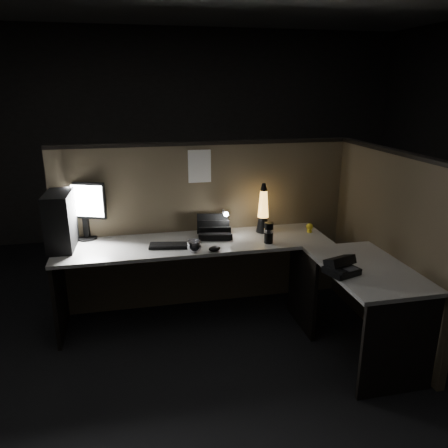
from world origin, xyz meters
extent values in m
plane|color=black|center=(0.00, 0.00, 0.00)|extent=(6.00, 6.00, 0.00)
plane|color=#282623|center=(0.00, 3.00, 1.35)|extent=(6.00, 0.00, 6.00)
cube|color=brown|center=(0.00, 0.93, 0.75)|extent=(2.66, 0.06, 1.50)
cube|color=brown|center=(1.33, 0.10, 0.75)|extent=(0.06, 1.66, 1.50)
cube|color=#B1AFA8|center=(-0.15, 0.60, 0.71)|extent=(2.30, 0.60, 0.03)
cube|color=#B1AFA8|center=(1.00, -0.20, 0.71)|extent=(0.60, 1.00, 0.03)
cube|color=black|center=(-1.28, 0.60, 0.35)|extent=(0.03, 0.55, 0.70)
cube|color=black|center=(1.00, -0.68, 0.35)|extent=(0.55, 0.03, 0.70)
cube|color=black|center=(0.72, 0.30, 0.35)|extent=(0.03, 0.55, 0.70)
cube|color=black|center=(-1.22, 0.70, 0.96)|extent=(0.21, 0.44, 0.46)
cylinder|color=black|center=(-1.05, 0.87, 0.74)|extent=(0.17, 0.17, 0.01)
cube|color=black|center=(-1.05, 0.89, 0.84)|extent=(0.06, 0.05, 0.18)
cube|color=black|center=(-1.05, 0.88, 1.07)|extent=(0.37, 0.17, 0.31)
cube|color=white|center=(-1.05, 0.86, 1.07)|extent=(0.32, 0.13, 0.27)
cube|color=black|center=(-0.33, 0.51, 0.74)|extent=(0.42, 0.20, 0.02)
ellipsoid|color=black|center=(-0.03, 0.35, 0.75)|extent=(0.12, 0.11, 0.04)
cube|color=white|center=(0.14, 0.81, 0.74)|extent=(0.04, 0.05, 0.03)
cylinder|color=white|center=(0.14, 0.81, 0.85)|extent=(0.01, 0.01, 0.18)
cylinder|color=white|center=(0.14, 0.75, 0.94)|extent=(0.01, 0.12, 0.01)
sphere|color=white|center=(0.14, 0.68, 0.93)|extent=(0.04, 0.04, 0.04)
cube|color=black|center=(0.04, 0.70, 0.76)|extent=(0.31, 0.29, 0.05)
cube|color=black|center=(0.04, 0.66, 0.80)|extent=(0.27, 0.07, 0.10)
cube|color=black|center=(0.04, 0.78, 0.84)|extent=(0.27, 0.07, 0.19)
cone|color=black|center=(0.49, 0.73, 0.80)|extent=(0.12, 0.12, 0.14)
cone|color=#FFB043|center=(0.49, 0.73, 0.99)|extent=(0.10, 0.10, 0.24)
sphere|color=#935715|center=(0.49, 0.73, 0.92)|extent=(0.05, 0.05, 0.05)
sphere|color=#935715|center=(0.49, 0.73, 1.00)|extent=(0.03, 0.03, 0.03)
cone|color=black|center=(0.49, 0.73, 1.14)|extent=(0.06, 0.06, 0.07)
cylinder|color=black|center=(0.45, 0.44, 0.82)|extent=(0.08, 0.08, 0.18)
imported|color=#BCBCC3|center=(-0.19, 0.36, 0.78)|extent=(0.16, 0.16, 0.10)
sphere|color=yellow|center=(0.90, 0.63, 0.78)|extent=(0.06, 0.06, 0.06)
cube|color=white|center=(-0.05, 0.90, 1.32)|extent=(0.20, 0.00, 0.29)
cube|color=black|center=(0.76, -0.27, 0.75)|extent=(0.26, 0.24, 0.05)
cube|color=black|center=(0.76, -0.24, 0.81)|extent=(0.24, 0.18, 0.10)
cube|color=black|center=(0.70, -0.32, 0.78)|extent=(0.09, 0.16, 0.03)
cube|color=#3F3F42|center=(0.81, -0.30, 0.78)|extent=(0.12, 0.12, 0.00)
camera|label=1|loc=(-0.65, -2.85, 1.99)|focal=35.00mm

